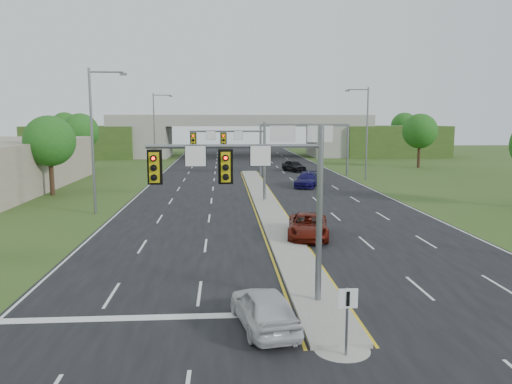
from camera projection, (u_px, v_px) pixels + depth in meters
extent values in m
plane|color=#334E1C|center=(318.00, 304.00, 19.61)|extent=(240.00, 240.00, 0.00)
cube|color=black|center=(257.00, 186.00, 54.17)|extent=(24.00, 160.00, 0.02)
cube|color=gray|center=(266.00, 204.00, 42.30)|extent=(2.00, 54.00, 0.16)
cone|color=gray|center=(342.00, 347.00, 15.64)|extent=(2.00, 2.00, 0.16)
cube|color=gold|center=(253.00, 205.00, 42.24)|extent=(0.12, 54.00, 0.01)
cube|color=gold|center=(280.00, 205.00, 42.39)|extent=(0.12, 54.00, 0.01)
cube|color=silver|center=(147.00, 187.00, 53.37)|extent=(0.12, 160.00, 0.01)
cube|color=silver|center=(363.00, 185.00, 54.95)|extent=(0.12, 160.00, 0.01)
cube|color=silver|center=(147.00, 318.00, 18.18)|extent=(10.50, 0.50, 0.01)
cylinder|color=slate|center=(319.00, 216.00, 19.11)|extent=(0.24, 0.24, 7.00)
cylinder|color=slate|center=(234.00, 146.00, 18.50)|extent=(6.50, 0.16, 0.16)
cube|color=#BEA80B|center=(226.00, 167.00, 18.34)|extent=(0.35, 0.25, 1.10)
cube|color=#BEA80B|center=(154.00, 168.00, 18.17)|extent=(0.35, 0.25, 1.10)
cube|color=black|center=(226.00, 167.00, 18.48)|extent=(0.55, 0.04, 1.30)
cube|color=black|center=(155.00, 167.00, 18.30)|extent=(0.55, 0.04, 1.30)
sphere|color=#FF0C05|center=(226.00, 158.00, 18.16)|extent=(0.20, 0.20, 0.20)
sphere|color=#FF0C05|center=(154.00, 158.00, 17.99)|extent=(0.20, 0.20, 0.20)
cube|color=white|center=(195.00, 156.00, 18.36)|extent=(0.75, 0.04, 0.75)
cube|color=white|center=(261.00, 156.00, 18.52)|extent=(0.75, 0.04, 0.75)
cylinder|color=slate|center=(264.00, 162.00, 43.79)|extent=(0.24, 0.24, 7.00)
cylinder|color=slate|center=(227.00, 131.00, 43.19)|extent=(6.50, 0.16, 0.16)
cube|color=#BEA80B|center=(223.00, 140.00, 43.03)|extent=(0.35, 0.25, 1.10)
cube|color=#BEA80B|center=(193.00, 140.00, 42.85)|extent=(0.35, 0.25, 1.10)
cube|color=black|center=(223.00, 140.00, 43.16)|extent=(0.55, 0.04, 1.30)
cube|color=black|center=(193.00, 140.00, 42.99)|extent=(0.55, 0.04, 1.30)
sphere|color=#FF0C05|center=(223.00, 136.00, 42.85)|extent=(0.20, 0.20, 0.20)
sphere|color=#FF0C05|center=(193.00, 136.00, 42.67)|extent=(0.20, 0.20, 0.20)
cube|color=white|center=(211.00, 135.00, 43.04)|extent=(0.75, 0.04, 0.75)
cube|color=white|center=(238.00, 135.00, 43.20)|extent=(0.75, 0.04, 0.75)
cylinder|color=slate|center=(347.00, 323.00, 15.01)|extent=(0.08, 0.08, 2.20)
cube|color=white|center=(348.00, 298.00, 14.84)|extent=(0.60, 0.04, 0.60)
cube|color=black|center=(348.00, 299.00, 14.81)|extent=(0.10, 0.02, 0.45)
cylinder|color=slate|center=(261.00, 150.00, 63.65)|extent=(0.28, 0.28, 6.60)
cylinder|color=slate|center=(348.00, 150.00, 64.40)|extent=(0.28, 0.28, 6.60)
cube|color=slate|center=(305.00, 125.00, 63.57)|extent=(11.50, 0.35, 0.35)
cube|color=#0B5215|center=(283.00, 134.00, 63.34)|extent=(3.20, 0.08, 2.00)
cube|color=#0B5215|center=(320.00, 134.00, 63.66)|extent=(3.20, 0.08, 2.00)
cube|color=silver|center=(283.00, 134.00, 63.29)|extent=(3.30, 0.03, 2.10)
cube|color=silver|center=(320.00, 134.00, 63.61)|extent=(3.30, 0.03, 2.10)
cube|color=gray|center=(154.00, 142.00, 97.03)|extent=(6.00, 12.00, 6.00)
cube|color=gray|center=(326.00, 141.00, 99.31)|extent=(6.00, 12.00, 6.00)
cube|color=#334E1C|center=(86.00, 142.00, 96.16)|extent=(20.00, 14.00, 6.00)
cube|color=#334E1C|center=(390.00, 141.00, 100.18)|extent=(20.00, 14.00, 6.00)
cube|color=gray|center=(241.00, 123.00, 97.65)|extent=(50.00, 12.00, 1.20)
cube|color=gray|center=(242.00, 117.00, 91.78)|extent=(50.00, 0.40, 0.90)
cube|color=gray|center=(240.00, 118.00, 103.23)|extent=(50.00, 0.40, 0.90)
cylinder|color=slate|center=(92.00, 142.00, 37.66)|extent=(0.20, 0.20, 11.00)
cylinder|color=slate|center=(106.00, 72.00, 37.00)|extent=(2.50, 0.12, 0.12)
cube|color=slate|center=(123.00, 74.00, 37.11)|extent=(0.50, 0.25, 0.18)
cylinder|color=slate|center=(154.00, 132.00, 72.22)|extent=(0.20, 0.20, 11.00)
cylinder|color=slate|center=(162.00, 95.00, 71.56)|extent=(2.50, 0.12, 0.12)
cube|color=slate|center=(171.00, 96.00, 71.67)|extent=(0.50, 0.25, 0.18)
cylinder|color=slate|center=(367.00, 134.00, 59.22)|extent=(0.20, 0.20, 11.00)
cylinder|color=slate|center=(358.00, 90.00, 58.39)|extent=(2.50, 0.12, 0.12)
cube|color=slate|center=(347.00, 91.00, 58.33)|extent=(0.50, 0.25, 0.18)
cylinder|color=#382316|center=(52.00, 175.00, 47.60)|extent=(0.44, 0.44, 4.00)
sphere|color=#205516|center=(50.00, 141.00, 47.15)|extent=(4.80, 4.80, 4.80)
cylinder|color=#382316|center=(82.00, 155.00, 72.00)|extent=(0.44, 0.44, 4.25)
sphere|color=#205516|center=(80.00, 131.00, 71.52)|extent=(5.20, 5.20, 5.20)
cylinder|color=#382316|center=(419.00, 154.00, 75.35)|extent=(0.44, 0.44, 4.25)
sphere|color=#205516|center=(420.00, 131.00, 74.86)|extent=(5.20, 5.20, 5.20)
cylinder|color=#382316|center=(66.00, 143.00, 109.56)|extent=(0.44, 0.44, 4.50)
sphere|color=#205516|center=(65.00, 126.00, 109.04)|extent=(6.00, 6.00, 6.00)
cylinder|color=#382316|center=(130.00, 143.00, 110.51)|extent=(0.44, 0.44, 4.25)
sphere|color=#205516|center=(130.00, 127.00, 110.03)|extent=(5.60, 5.60, 5.60)
cylinder|color=#382316|center=(344.00, 142.00, 113.73)|extent=(0.44, 0.44, 4.25)
sphere|color=#205516|center=(344.00, 127.00, 113.24)|extent=(5.60, 5.60, 5.60)
cylinder|color=#382316|center=(404.00, 142.00, 114.65)|extent=(0.44, 0.44, 4.50)
sphere|color=#205516|center=(404.00, 126.00, 114.13)|extent=(6.00, 6.00, 6.00)
imported|color=silver|center=(264.00, 308.00, 17.22)|extent=(2.47, 4.47, 1.44)
imported|color=#571108|center=(308.00, 226.00, 30.49)|extent=(3.18, 5.50, 1.44)
imported|color=#100B46|center=(307.00, 180.00, 53.68)|extent=(3.80, 5.69, 1.53)
imported|color=black|center=(294.00, 166.00, 69.83)|extent=(3.37, 4.94, 1.56)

